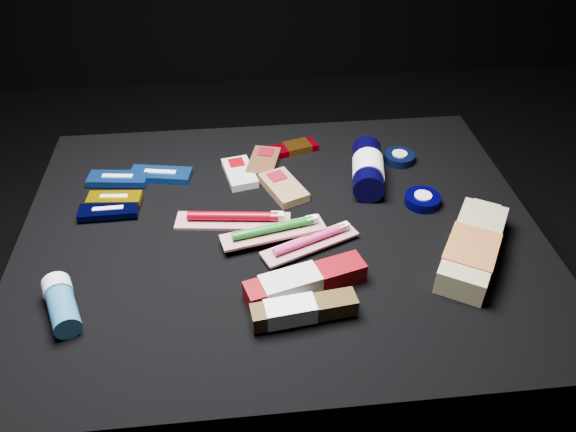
{
  "coord_description": "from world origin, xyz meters",
  "views": [
    {
      "loc": [
        -0.07,
        -0.81,
        1.09
      ],
      "look_at": [
        0.01,
        0.01,
        0.42
      ],
      "focal_mm": 35.0,
      "sensor_mm": 36.0,
      "label": 1
    }
  ],
  "objects": [
    {
      "name": "luna_bar_3",
      "position": [
        -0.32,
        0.11,
        0.41
      ],
      "size": [
        0.11,
        0.05,
        0.01
      ],
      "rotation": [
        0.0,
        0.0,
        -0.09
      ],
      "color": "#BA9300",
      "rests_on": "cloth_table"
    },
    {
      "name": "toothbrush_pack_0",
      "position": [
        -0.09,
        0.03,
        0.41
      ],
      "size": [
        0.22,
        0.08,
        0.02
      ],
      "rotation": [
        0.0,
        0.0,
        -0.12
      ],
      "color": "beige",
      "rests_on": "cloth_table"
    },
    {
      "name": "clif_bar_1",
      "position": [
        -0.07,
        0.18,
        0.41
      ],
      "size": [
        0.08,
        0.12,
        0.02
      ],
      "rotation": [
        0.0,
        0.0,
        0.2
      ],
      "color": "beige",
      "rests_on": "cloth_table"
    },
    {
      "name": "cream_tin_lower",
      "position": [
        0.29,
        0.05,
        0.41
      ],
      "size": [
        0.07,
        0.07,
        0.02
      ],
      "rotation": [
        0.0,
        0.0,
        0.39
      ],
      "color": "black",
      "rests_on": "cloth_table"
    },
    {
      "name": "toothbrush_pack_2",
      "position": [
        -0.01,
        -0.03,
        0.42
      ],
      "size": [
        0.2,
        0.09,
        0.02
      ],
      "rotation": [
        0.0,
        0.0,
        0.22
      ],
      "color": "beige",
      "rests_on": "cloth_table"
    },
    {
      "name": "deodorant_stick",
      "position": [
        -0.37,
        -0.18,
        0.42
      ],
      "size": [
        0.08,
        0.12,
        0.05
      ],
      "rotation": [
        0.0,
        0.0,
        0.37
      ],
      "color": "#245784",
      "rests_on": "cloth_table"
    },
    {
      "name": "clif_bar_2",
      "position": [
        0.02,
        0.12,
        0.41
      ],
      "size": [
        0.1,
        0.13,
        0.02
      ],
      "rotation": [
        0.0,
        0.0,
        0.39
      ],
      "color": "olive",
      "rests_on": "cloth_table"
    },
    {
      "name": "luna_bar_0",
      "position": [
        -0.24,
        0.19,
        0.41
      ],
      "size": [
        0.14,
        0.07,
        0.02
      ],
      "rotation": [
        0.0,
        0.0,
        -0.19
      ],
      "color": "#144499",
      "rests_on": "cloth_table"
    },
    {
      "name": "toothpaste_carton_red",
      "position": [
        0.02,
        -0.17,
        0.42
      ],
      "size": [
        0.21,
        0.1,
        0.04
      ],
      "rotation": [
        0.0,
        0.0,
        0.28
      ],
      "color": "#6E030B",
      "rests_on": "cloth_table"
    },
    {
      "name": "lotion_bottle",
      "position": [
        0.2,
        0.14,
        0.43
      ],
      "size": [
        0.09,
        0.21,
        0.07
      ],
      "rotation": [
        0.0,
        0.0,
        -0.18
      ],
      "color": "black",
      "rests_on": "cloth_table"
    },
    {
      "name": "luna_bar_1",
      "position": [
        -0.33,
        0.18,
        0.41
      ],
      "size": [
        0.13,
        0.06,
        0.02
      ],
      "rotation": [
        0.0,
        0.0,
        -0.12
      ],
      "color": "#143F9E",
      "rests_on": "cloth_table"
    },
    {
      "name": "toothbrush_pack_1",
      "position": [
        0.05,
        -0.06,
        0.41
      ],
      "size": [
        0.19,
        0.11,
        0.02
      ],
      "rotation": [
        0.0,
        0.0,
        0.4
      ],
      "color": "#BDB4B0",
      "rests_on": "cloth_table"
    },
    {
      "name": "clif_bar_0",
      "position": [
        -0.02,
        0.22,
        0.41
      ],
      "size": [
        0.09,
        0.12,
        0.02
      ],
      "rotation": [
        0.0,
        0.0,
        -0.27
      ],
      "color": "#512C18",
      "rests_on": "cloth_table"
    },
    {
      "name": "cloth_table",
      "position": [
        0.0,
        0.0,
        0.2
      ],
      "size": [
        0.98,
        0.78,
        0.4
      ],
      "primitive_type": "cube",
      "color": "black",
      "rests_on": "ground"
    },
    {
      "name": "toothpaste_carton_green",
      "position": [
        0.01,
        -0.23,
        0.42
      ],
      "size": [
        0.17,
        0.06,
        0.03
      ],
      "rotation": [
        0.0,
        0.0,
        0.12
      ],
      "color": "#3C290E",
      "rests_on": "cloth_table"
    },
    {
      "name": "bodywash_bottle",
      "position": [
        0.33,
        -0.12,
        0.42
      ],
      "size": [
        0.19,
        0.24,
        0.05
      ],
      "rotation": [
        0.0,
        0.0,
        -0.55
      ],
      "color": "tan",
      "rests_on": "cloth_table"
    },
    {
      "name": "ground",
      "position": [
        0.0,
        0.0,
        0.0
      ],
      "size": [
        3.0,
        3.0,
        0.0
      ],
      "primitive_type": "plane",
      "color": "black",
      "rests_on": "ground"
    },
    {
      "name": "luna_bar_2",
      "position": [
        -0.33,
        0.07,
        0.41
      ],
      "size": [
        0.11,
        0.04,
        0.01
      ],
      "rotation": [
        0.0,
        0.0,
        0.02
      ],
      "color": "black",
      "rests_on": "cloth_table"
    },
    {
      "name": "cream_tin_upper",
      "position": [
        0.28,
        0.2,
        0.41
      ],
      "size": [
        0.07,
        0.07,
        0.02
      ],
      "rotation": [
        0.0,
        0.0,
        -0.39
      ],
      "color": "black",
      "rests_on": "cloth_table"
    },
    {
      "name": "power_bar",
      "position": [
        0.05,
        0.27,
        0.41
      ],
      "size": [
        0.14,
        0.08,
        0.02
      ],
      "rotation": [
        0.0,
        0.0,
        0.28
      ],
      "color": "#88000E",
      "rests_on": "cloth_table"
    }
  ]
}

